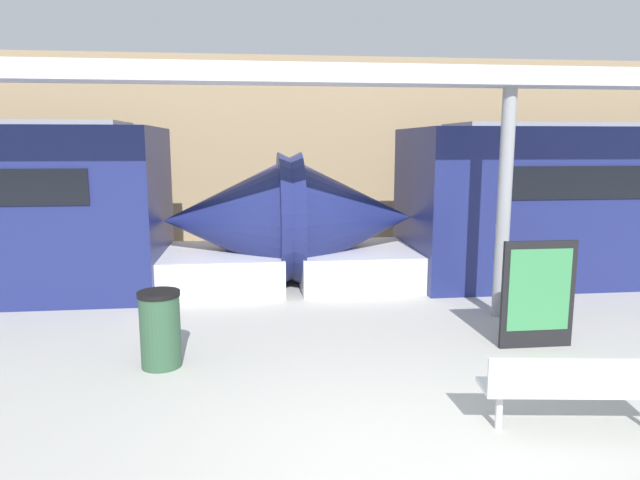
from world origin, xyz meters
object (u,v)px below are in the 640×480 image
trash_bin (160,329)px  poster_board (538,294)px  support_column_near (504,205)px  bench_near (581,385)px

trash_bin → poster_board: bearing=1.2°
support_column_near → bench_near: bearing=-102.9°
trash_bin → poster_board: poster_board is taller
bench_near → trash_bin: (-4.30, 2.22, -0.01)m
support_column_near → poster_board: bearing=-94.5°
bench_near → poster_board: 2.46m
poster_board → support_column_near: bearing=85.5°
bench_near → support_column_near: support_column_near is taller
support_column_near → trash_bin: bearing=-163.0°
poster_board → support_column_near: support_column_near is taller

